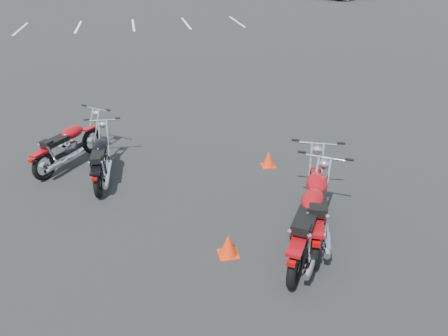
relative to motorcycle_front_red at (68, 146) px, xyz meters
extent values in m
plane|color=black|center=(2.67, -2.61, -0.45)|extent=(120.00, 120.00, 0.00)
torus|color=black|center=(0.42, 0.56, -0.16)|extent=(0.43, 0.51, 0.57)
cylinder|color=silver|center=(0.42, 0.56, -0.16)|extent=(0.17, 0.18, 0.15)
torus|color=black|center=(-0.43, -0.53, -0.16)|extent=(0.43, 0.51, 0.57)
cylinder|color=silver|center=(-0.43, -0.53, -0.16)|extent=(0.17, 0.18, 0.15)
cube|color=black|center=(0.00, 0.01, -0.13)|extent=(0.69, 0.85, 0.06)
cube|color=silver|center=(-0.03, -0.03, -0.07)|extent=(0.43, 0.45, 0.29)
cylinder|color=silver|center=(-0.03, -0.03, 0.10)|extent=(0.30, 0.30, 0.25)
ellipsoid|color=#98090F|center=(0.10, 0.15, 0.24)|extent=(0.57, 0.61, 0.24)
cube|color=black|center=(-0.18, -0.21, 0.22)|extent=(0.52, 0.56, 0.10)
cube|color=black|center=(-0.32, -0.40, 0.25)|extent=(0.27, 0.26, 0.11)
cube|color=#98090F|center=(-0.44, -0.55, 0.14)|extent=(0.38, 0.42, 0.05)
cube|color=#98090F|center=(0.42, 0.56, 0.14)|extent=(0.30, 0.33, 0.04)
cylinder|color=silver|center=(-0.25, -0.49, 0.07)|extent=(0.14, 0.17, 0.37)
cylinder|color=silver|center=(-0.43, -0.35, 0.07)|extent=(0.14, 0.17, 0.37)
cylinder|color=silver|center=(-0.06, -0.31, -0.18)|extent=(0.71, 0.88, 0.12)
cylinder|color=silver|center=(-0.24, -0.55, -0.16)|extent=(0.30, 0.34, 0.13)
cylinder|color=silver|center=(0.56, 0.59, 0.14)|extent=(0.27, 0.32, 0.75)
cylinder|color=silver|center=(0.42, 0.70, 0.14)|extent=(0.27, 0.32, 0.75)
sphere|color=silver|center=(0.58, 0.77, 0.39)|extent=(0.21, 0.21, 0.15)
cylinder|color=silver|center=(0.60, 0.78, 0.48)|extent=(0.54, 0.43, 0.03)
cylinder|color=black|center=(0.85, 0.56, 0.52)|extent=(0.11, 0.10, 0.03)
cylinder|color=black|center=(0.32, 0.97, 0.52)|extent=(0.11, 0.10, 0.03)
cylinder|color=black|center=(-0.17, 0.02, -0.31)|extent=(0.13, 0.11, 0.29)
cube|color=#990505|center=(-0.59, -0.74, 0.07)|extent=(0.11, 0.10, 0.06)
torus|color=black|center=(0.72, -0.11, -0.18)|extent=(0.13, 0.55, 0.55)
cylinder|color=silver|center=(0.72, -0.11, -0.18)|extent=(0.10, 0.15, 0.15)
torus|color=black|center=(0.64, -1.42, -0.18)|extent=(0.13, 0.55, 0.55)
cylinder|color=silver|center=(0.64, -1.42, -0.18)|extent=(0.10, 0.15, 0.15)
cube|color=black|center=(0.68, -0.77, -0.14)|extent=(0.15, 0.96, 0.05)
cube|color=silver|center=(0.67, -0.81, -0.09)|extent=(0.28, 0.36, 0.27)
cylinder|color=silver|center=(0.67, -0.81, 0.08)|extent=(0.20, 0.24, 0.24)
ellipsoid|color=black|center=(0.69, -0.60, 0.21)|extent=(0.31, 0.54, 0.23)
cube|color=black|center=(0.66, -1.04, 0.19)|extent=(0.27, 0.51, 0.09)
cube|color=black|center=(0.65, -1.27, 0.22)|extent=(0.21, 0.18, 0.11)
cube|color=black|center=(0.63, -1.44, 0.11)|extent=(0.19, 0.39, 0.05)
cube|color=black|center=(0.72, -0.11, 0.11)|extent=(0.14, 0.32, 0.04)
cylinder|color=silver|center=(0.75, -1.30, 0.05)|extent=(0.06, 0.17, 0.36)
cylinder|color=silver|center=(0.54, -1.28, 0.05)|extent=(0.06, 0.17, 0.36)
cylinder|color=silver|center=(0.80, -1.05, -0.19)|extent=(0.14, 1.01, 0.12)
cylinder|color=silver|center=(0.79, -1.34, -0.18)|extent=(0.13, 0.33, 0.12)
cylinder|color=silver|center=(0.81, 0.00, 0.11)|extent=(0.06, 0.36, 0.72)
cylinder|color=silver|center=(0.64, 0.01, 0.11)|extent=(0.06, 0.36, 0.72)
sphere|color=silver|center=(0.73, 0.15, 0.35)|extent=(0.15, 0.15, 0.15)
cylinder|color=silver|center=(0.74, 0.16, 0.44)|extent=(0.64, 0.07, 0.03)
cylinder|color=black|center=(1.05, 0.13, 0.48)|extent=(0.11, 0.04, 0.03)
cylinder|color=black|center=(0.42, 0.17, 0.48)|extent=(0.11, 0.04, 0.03)
cylinder|color=black|center=(0.54, -0.85, -0.31)|extent=(0.14, 0.03, 0.27)
cube|color=#990505|center=(0.62, -1.68, 0.05)|extent=(0.09, 0.06, 0.05)
torus|color=black|center=(4.37, -2.57, -0.12)|extent=(0.36, 0.66, 0.66)
cylinder|color=silver|center=(4.37, -2.57, -0.12)|extent=(0.17, 0.21, 0.18)
torus|color=black|center=(3.77, -4.06, -0.12)|extent=(0.36, 0.66, 0.66)
cylinder|color=silver|center=(3.77, -4.06, -0.12)|extent=(0.17, 0.21, 0.18)
cube|color=black|center=(4.07, -3.31, -0.07)|extent=(0.54, 1.12, 0.07)
cube|color=silver|center=(4.05, -3.36, -0.01)|extent=(0.44, 0.51, 0.33)
cylinder|color=silver|center=(4.05, -3.36, 0.19)|extent=(0.31, 0.34, 0.29)
ellipsoid|color=#98090F|center=(4.14, -3.13, 0.35)|extent=(0.55, 0.72, 0.28)
cube|color=black|center=(3.94, -3.62, 0.33)|extent=(0.49, 0.67, 0.11)
cube|color=black|center=(3.84, -3.88, 0.37)|extent=(0.30, 0.28, 0.13)
cube|color=#98090F|center=(3.76, -4.08, 0.23)|extent=(0.36, 0.51, 0.06)
cube|color=#98090F|center=(4.37, -2.57, 0.23)|extent=(0.27, 0.40, 0.04)
cylinder|color=silver|center=(3.95, -3.95, 0.16)|extent=(0.13, 0.21, 0.44)
cylinder|color=silver|center=(3.70, -3.85, 0.16)|extent=(0.13, 0.21, 0.44)
cylinder|color=silver|center=(4.11, -3.69, -0.14)|extent=(0.55, 1.17, 0.14)
cylinder|color=silver|center=(3.97, -4.01, -0.12)|extent=(0.27, 0.41, 0.15)
cylinder|color=silver|center=(4.51, -2.48, 0.24)|extent=(0.21, 0.43, 0.87)
cylinder|color=silver|center=(4.32, -2.41, 0.24)|extent=(0.21, 0.43, 0.87)
sphere|color=silver|center=(4.48, -2.28, 0.53)|extent=(0.23, 0.23, 0.18)
cylinder|color=silver|center=(4.49, -2.26, 0.64)|extent=(0.73, 0.32, 0.03)
cylinder|color=black|center=(4.84, -2.42, 0.68)|extent=(0.14, 0.09, 0.04)
cylinder|color=black|center=(4.12, -2.13, 0.68)|extent=(0.14, 0.09, 0.04)
cylinder|color=black|center=(3.88, -3.36, -0.28)|extent=(0.17, 0.09, 0.33)
cube|color=#990505|center=(3.65, -4.34, 0.16)|extent=(0.13, 0.10, 0.07)
torus|color=black|center=(4.22, -3.05, -0.12)|extent=(0.46, 0.62, 0.66)
cylinder|color=silver|center=(4.22, -3.05, -0.12)|extent=(0.19, 0.21, 0.18)
torus|color=black|center=(3.36, -4.39, -0.12)|extent=(0.46, 0.62, 0.66)
cylinder|color=silver|center=(3.36, -4.39, -0.12)|extent=(0.19, 0.21, 0.18)
cube|color=black|center=(3.79, -3.72, -0.08)|extent=(0.72, 1.02, 0.07)
cube|color=silver|center=(3.76, -3.77, -0.01)|extent=(0.48, 0.52, 0.33)
cylinder|color=silver|center=(3.76, -3.77, 0.19)|extent=(0.33, 0.35, 0.29)
ellipsoid|color=#98090F|center=(3.90, -3.55, 0.34)|extent=(0.63, 0.71, 0.28)
cube|color=black|center=(3.61, -4.00, 0.32)|extent=(0.57, 0.66, 0.11)
cube|color=black|center=(3.46, -4.22, 0.36)|extent=(0.31, 0.30, 0.13)
cube|color=#98090F|center=(3.35, -4.40, 0.22)|extent=(0.42, 0.49, 0.05)
cube|color=#98090F|center=(4.22, -3.05, 0.22)|extent=(0.32, 0.39, 0.04)
cylinder|color=silver|center=(3.56, -4.32, 0.15)|extent=(0.16, 0.20, 0.43)
cylinder|color=silver|center=(3.34, -4.18, 0.15)|extent=(0.16, 0.20, 0.43)
cylinder|color=silver|center=(3.76, -4.09, -0.14)|extent=(0.74, 1.07, 0.14)
cylinder|color=silver|center=(3.57, -4.38, -0.12)|extent=(0.32, 0.40, 0.14)
cylinder|color=silver|center=(4.38, -3.00, 0.23)|extent=(0.28, 0.39, 0.86)
cylinder|color=silver|center=(4.21, -2.89, 0.23)|extent=(0.28, 0.39, 0.86)
sphere|color=silver|center=(4.39, -2.80, 0.51)|extent=(0.24, 0.24, 0.18)
cylinder|color=silver|center=(4.40, -2.78, 0.62)|extent=(0.66, 0.44, 0.03)
cylinder|color=black|center=(4.71, -3.01, 0.67)|extent=(0.13, 0.10, 0.04)
cylinder|color=black|center=(4.07, -2.59, 0.67)|extent=(0.13, 0.10, 0.04)
cylinder|color=black|center=(3.60, -3.73, -0.28)|extent=(0.16, 0.12, 0.33)
cube|color=#990505|center=(3.19, -4.64, 0.15)|extent=(0.13, 0.11, 0.07)
cone|color=red|center=(4.06, -0.88, -0.28)|extent=(0.26, 0.26, 0.32)
cube|color=red|center=(4.06, -0.88, -0.44)|extent=(0.28, 0.28, 0.01)
cone|color=red|center=(2.62, -3.57, -0.27)|extent=(0.27, 0.27, 0.34)
cube|color=red|center=(2.62, -3.57, -0.44)|extent=(0.30, 0.30, 0.01)
cube|color=silver|center=(-4.33, 17.39, -0.45)|extent=(0.12, 4.00, 0.01)
cube|color=silver|center=(-1.33, 17.39, -0.45)|extent=(0.12, 4.00, 0.01)
cube|color=silver|center=(1.67, 17.39, -0.45)|extent=(0.12, 4.00, 0.01)
cube|color=silver|center=(4.67, 17.39, -0.45)|extent=(0.12, 4.00, 0.01)
cube|color=silver|center=(7.67, 17.39, -0.45)|extent=(0.12, 4.00, 0.01)
camera|label=1|loc=(1.48, -8.69, 3.75)|focal=35.00mm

